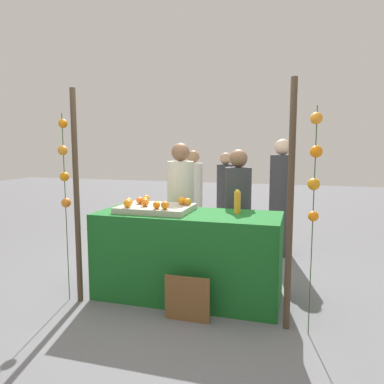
% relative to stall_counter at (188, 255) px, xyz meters
% --- Properties ---
extents(ground_plane, '(24.00, 24.00, 0.00)m').
position_rel_stall_counter_xyz_m(ground_plane, '(0.00, 0.00, -0.45)').
color(ground_plane, slate).
extents(stall_counter, '(1.90, 0.77, 0.90)m').
position_rel_stall_counter_xyz_m(stall_counter, '(0.00, 0.00, 0.00)').
color(stall_counter, '#196023').
rests_on(stall_counter, ground_plane).
extents(orange_tray, '(0.75, 0.57, 0.06)m').
position_rel_stall_counter_xyz_m(orange_tray, '(-0.36, 0.01, 0.48)').
color(orange_tray, '#B2AD99').
rests_on(orange_tray, stall_counter).
extents(orange_0, '(0.08, 0.08, 0.08)m').
position_rel_stall_counter_xyz_m(orange_0, '(-0.55, 0.21, 0.55)').
color(orange_0, orange).
rests_on(orange_0, orange_tray).
extents(orange_1, '(0.08, 0.08, 0.08)m').
position_rel_stall_counter_xyz_m(orange_1, '(-0.59, -0.19, 0.55)').
color(orange_1, orange).
rests_on(orange_1, orange_tray).
extents(orange_2, '(0.08, 0.08, 0.08)m').
position_rel_stall_counter_xyz_m(orange_2, '(-0.45, -0.07, 0.55)').
color(orange_2, orange).
rests_on(orange_2, orange_tray).
extents(orange_3, '(0.09, 0.09, 0.09)m').
position_rel_stall_counter_xyz_m(orange_3, '(-0.11, 0.15, 0.55)').
color(orange_3, orange).
rests_on(orange_3, orange_tray).
extents(orange_4, '(0.08, 0.08, 0.08)m').
position_rel_stall_counter_xyz_m(orange_4, '(-0.27, -0.18, 0.55)').
color(orange_4, orange).
rests_on(orange_4, orange_tray).
extents(orange_5, '(0.08, 0.08, 0.08)m').
position_rel_stall_counter_xyz_m(orange_5, '(-0.04, 0.12, 0.55)').
color(orange_5, orange).
rests_on(orange_5, orange_tray).
extents(orange_6, '(0.08, 0.08, 0.08)m').
position_rel_stall_counter_xyz_m(orange_6, '(-0.50, 0.05, 0.55)').
color(orange_6, orange).
rests_on(orange_6, orange_tray).
extents(orange_7, '(0.07, 0.07, 0.07)m').
position_rel_stall_counter_xyz_m(orange_7, '(-0.57, 0.07, 0.55)').
color(orange_7, orange).
rests_on(orange_7, orange_tray).
extents(orange_8, '(0.08, 0.08, 0.08)m').
position_rel_stall_counter_xyz_m(orange_8, '(-0.18, -0.19, 0.55)').
color(orange_8, orange).
rests_on(orange_8, orange_tray).
extents(orange_9, '(0.08, 0.08, 0.08)m').
position_rel_stall_counter_xyz_m(orange_9, '(-0.64, -0.06, 0.55)').
color(orange_9, orange).
rests_on(orange_9, orange_tray).
extents(juice_bottle, '(0.07, 0.07, 0.24)m').
position_rel_stall_counter_xyz_m(juice_bottle, '(0.49, 0.12, 0.56)').
color(juice_bottle, orange).
rests_on(juice_bottle, stall_counter).
extents(chalkboard_sign, '(0.42, 0.03, 0.43)m').
position_rel_stall_counter_xyz_m(chalkboard_sign, '(0.16, -0.54, -0.24)').
color(chalkboard_sign, brown).
rests_on(chalkboard_sign, ground_plane).
extents(vendor_left, '(0.32, 0.32, 1.62)m').
position_rel_stall_counter_xyz_m(vendor_left, '(-0.29, 0.63, 0.31)').
color(vendor_left, beige).
rests_on(vendor_left, ground_plane).
extents(vendor_right, '(0.31, 0.31, 1.55)m').
position_rel_stall_counter_xyz_m(vendor_right, '(0.41, 0.66, 0.27)').
color(vendor_right, '#333338').
rests_on(vendor_right, ground_plane).
extents(crowd_person_0, '(0.30, 0.30, 1.51)m').
position_rel_stall_counter_xyz_m(crowd_person_0, '(-0.55, 2.09, 0.26)').
color(crowd_person_0, beige).
rests_on(crowd_person_0, ground_plane).
extents(crowd_person_1, '(0.29, 0.29, 1.47)m').
position_rel_stall_counter_xyz_m(crowd_person_1, '(-0.11, 2.54, 0.24)').
color(crowd_person_1, '#333338').
rests_on(crowd_person_1, ground_plane).
extents(crowd_person_2, '(0.34, 0.34, 1.68)m').
position_rel_stall_counter_xyz_m(crowd_person_2, '(0.84, 1.85, 0.33)').
color(crowd_person_2, '#333338').
rests_on(crowd_person_2, ground_plane).
extents(canopy_post_left, '(0.06, 0.06, 2.14)m').
position_rel_stall_counter_xyz_m(canopy_post_left, '(-1.03, -0.42, 0.62)').
color(canopy_post_left, '#473828').
rests_on(canopy_post_left, ground_plane).
extents(canopy_post_right, '(0.06, 0.06, 2.14)m').
position_rel_stall_counter_xyz_m(canopy_post_right, '(1.03, -0.42, 0.62)').
color(canopy_post_right, '#473828').
rests_on(canopy_post_right, ground_plane).
extents(garland_strand_left, '(0.12, 0.11, 1.90)m').
position_rel_stall_counter_xyz_m(garland_strand_left, '(-1.16, -0.42, 0.93)').
color(garland_strand_left, '#2D4C23').
rests_on(garland_strand_left, ground_plane).
extents(garland_strand_right, '(0.11, 0.11, 1.90)m').
position_rel_stall_counter_xyz_m(garland_strand_right, '(1.21, -0.48, 0.98)').
color(garland_strand_right, '#2D4C23').
rests_on(garland_strand_right, ground_plane).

